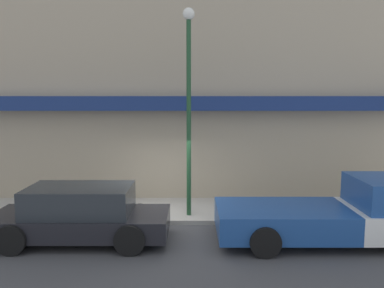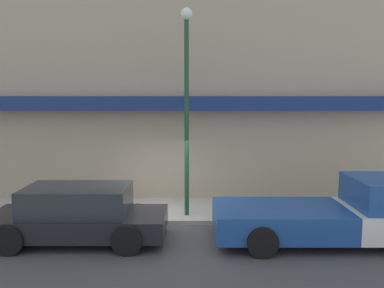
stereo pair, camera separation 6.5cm
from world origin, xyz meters
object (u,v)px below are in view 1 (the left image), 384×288
Objects in this scene: parked_car at (80,215)px; street_lamp at (188,91)px; fire_hydrant at (129,203)px; pickup_truck at (341,213)px.

street_lamp is at bearing 31.27° from parked_car.
street_lamp reaches higher than fire_hydrant.
street_lamp is (-4.06, 1.87, 3.25)m from pickup_truck.
fire_hydrant is at bearing 163.47° from pickup_truck.
parked_car reaches higher than fire_hydrant.
pickup_truck is 1.24× the size of parked_car.
street_lamp is (1.90, -0.11, 3.54)m from fire_hydrant.
parked_car is 4.74m from street_lamp.
parked_car is (-6.92, 0.00, -0.03)m from pickup_truck.
street_lamp is at bearing -3.35° from fire_hydrant.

